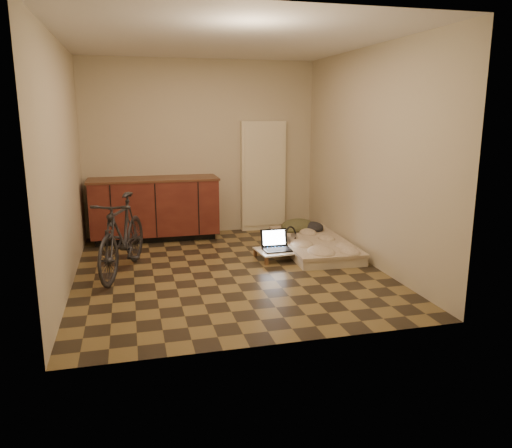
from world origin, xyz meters
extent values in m
cube|color=brown|center=(0.00, 0.00, 0.00)|extent=(3.50, 4.00, 0.00)
cube|color=silver|center=(0.00, 0.00, 2.60)|extent=(3.50, 4.00, 0.00)
cube|color=#C3B696|center=(0.00, 2.00, 1.30)|extent=(3.50, 0.00, 2.60)
cube|color=#C3B696|center=(0.00, -2.00, 1.30)|extent=(3.50, 0.00, 2.60)
cube|color=#C3B696|center=(-1.75, 0.00, 1.30)|extent=(0.00, 4.00, 2.60)
cube|color=#C3B696|center=(1.75, 0.00, 1.30)|extent=(0.00, 4.00, 2.60)
cube|color=black|center=(-0.75, 1.74, 0.05)|extent=(1.70, 0.48, 0.10)
cube|color=#481914|center=(-0.75, 1.70, 0.49)|extent=(1.80, 0.60, 0.78)
cube|color=#52301E|center=(-0.75, 1.70, 0.90)|extent=(1.84, 0.62, 0.03)
cube|color=beige|center=(0.95, 1.94, 0.85)|extent=(0.70, 0.10, 1.70)
imported|color=black|center=(-1.20, 0.18, 0.50)|extent=(0.92, 1.62, 1.01)
cube|color=beige|center=(1.30, 0.59, 0.05)|extent=(0.90, 1.77, 0.11)
cube|color=beige|center=(1.30, 0.59, 0.13)|extent=(0.92, 1.79, 0.04)
cube|color=brown|center=(0.49, 0.08, 0.05)|extent=(0.04, 0.04, 0.10)
cube|color=brown|center=(0.45, 0.48, 0.05)|extent=(0.04, 0.04, 0.10)
cube|color=brown|center=(1.15, 0.14, 0.05)|extent=(0.04, 0.04, 0.10)
cube|color=brown|center=(1.11, 0.54, 0.05)|extent=(0.04, 0.04, 0.10)
cube|color=white|center=(0.80, 0.31, 0.11)|extent=(0.76, 0.53, 0.02)
cube|color=black|center=(0.69, 0.28, 0.13)|extent=(0.35, 0.26, 0.02)
cube|color=black|center=(0.69, 0.43, 0.25)|extent=(0.35, 0.07, 0.22)
cube|color=white|center=(0.69, 0.43, 0.25)|extent=(0.30, 0.06, 0.18)
ellipsoid|color=silver|center=(1.08, 0.33, 0.13)|extent=(0.07, 0.09, 0.03)
camera|label=1|loc=(-1.08, -5.57, 1.85)|focal=35.00mm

